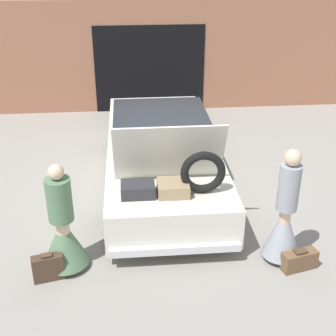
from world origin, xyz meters
name	(u,v)px	position (x,y,z in m)	size (l,w,h in m)	color
ground_plane	(162,180)	(0.00, 0.00, 0.00)	(40.00, 40.00, 0.00)	gray
garage_wall_back	(149,57)	(0.00, 4.01, 1.39)	(12.00, 0.14, 2.80)	#9E664C
car	(161,152)	(0.00, 0.00, 0.59)	(2.00, 5.14, 1.82)	silver
person_left	(63,232)	(-1.54, -2.43, 0.57)	(0.65, 0.65, 1.62)	beige
person_right	(284,222)	(1.54, -2.52, 0.63)	(0.56, 0.56, 1.74)	beige
suitcase_beside_left_person	(48,267)	(-1.75, -2.69, 0.19)	(0.44, 0.24, 0.41)	#473323
suitcase_beside_right_person	(299,260)	(1.73, -2.78, 0.14)	(0.54, 0.31, 0.31)	brown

